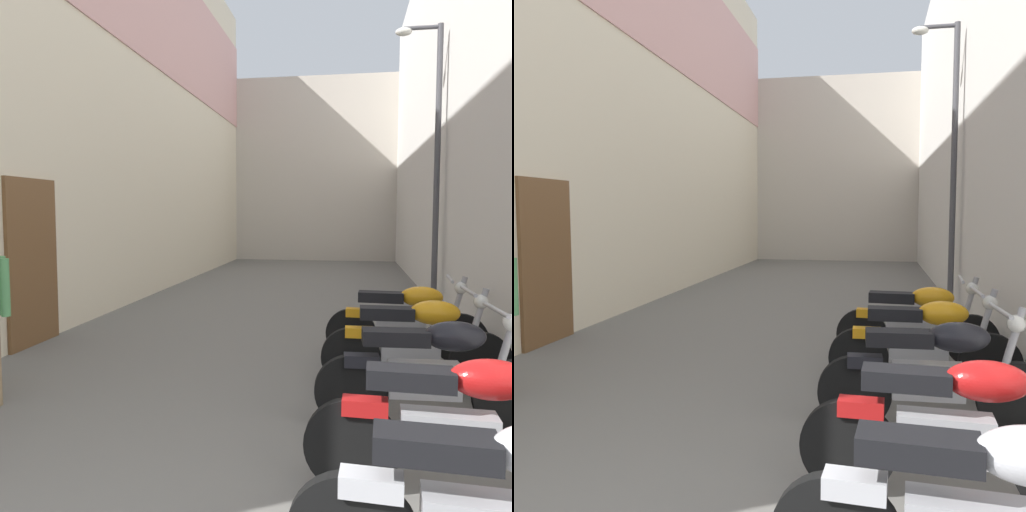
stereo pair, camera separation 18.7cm
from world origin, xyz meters
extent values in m
plane|color=#66635E|center=(0.00, 7.31, 0.00)|extent=(34.63, 34.63, 0.00)
cube|color=beige|center=(-3.07, 9.31, 4.32)|extent=(0.40, 18.63, 8.64)
cube|color=brown|center=(-2.85, 5.60, 1.10)|extent=(0.06, 1.10, 2.20)
cube|color=silver|center=(3.07, 9.31, 3.91)|extent=(0.40, 18.63, 7.82)
cube|color=beige|center=(0.00, 19.63, 3.28)|extent=(8.74, 2.00, 6.57)
cube|color=black|center=(1.64, 1.50, 0.76)|extent=(0.53, 0.25, 0.12)
cube|color=#B7B7BC|center=(1.38, 1.51, 0.56)|extent=(0.29, 0.16, 0.10)
cylinder|color=black|center=(1.30, 2.48, 0.30)|extent=(0.60, 0.11, 0.60)
cube|color=#9E9EA3|center=(1.87, 2.46, 0.42)|extent=(0.57, 0.22, 0.28)
ellipsoid|color=#AD1414|center=(2.10, 2.45, 0.78)|extent=(0.49, 0.28, 0.24)
cube|color=black|center=(1.64, 2.47, 0.76)|extent=(0.53, 0.24, 0.12)
cube|color=#AD1414|center=(1.38, 2.48, 0.56)|extent=(0.29, 0.15, 0.10)
cylinder|color=black|center=(2.55, 3.59, 0.30)|extent=(0.60, 0.11, 0.60)
cylinder|color=black|center=(1.30, 3.52, 0.30)|extent=(0.60, 0.11, 0.60)
cube|color=#9E9EA3|center=(1.87, 3.55, 0.42)|extent=(0.57, 0.23, 0.28)
ellipsoid|color=black|center=(2.10, 3.56, 0.78)|extent=(0.49, 0.28, 0.24)
cube|color=black|center=(1.64, 3.54, 0.76)|extent=(0.53, 0.25, 0.12)
cylinder|color=#9E9EA3|center=(2.48, 3.58, 0.65)|extent=(0.25, 0.07, 0.77)
cylinder|color=#9E9EA3|center=(2.41, 3.58, 1.00)|extent=(0.07, 0.58, 0.04)
sphere|color=silver|center=(2.53, 3.59, 0.90)|extent=(0.14, 0.14, 0.14)
cube|color=black|center=(1.38, 3.53, 0.56)|extent=(0.29, 0.15, 0.10)
cylinder|color=black|center=(2.55, 4.59, 0.30)|extent=(0.60, 0.09, 0.60)
cylinder|color=black|center=(1.30, 4.57, 0.30)|extent=(0.60, 0.09, 0.60)
cube|color=#9E9EA3|center=(1.87, 4.58, 0.42)|extent=(0.56, 0.21, 0.28)
ellipsoid|color=orange|center=(2.10, 4.58, 0.78)|extent=(0.48, 0.27, 0.24)
cube|color=black|center=(1.64, 4.57, 0.76)|extent=(0.52, 0.23, 0.12)
cylinder|color=#9E9EA3|center=(2.48, 4.58, 0.65)|extent=(0.25, 0.06, 0.77)
cylinder|color=#9E9EA3|center=(2.41, 4.58, 1.00)|extent=(0.04, 0.58, 0.04)
sphere|color=silver|center=(2.53, 4.59, 0.90)|extent=(0.14, 0.14, 0.14)
cube|color=orange|center=(1.38, 4.57, 0.56)|extent=(0.28, 0.14, 0.10)
cylinder|color=black|center=(2.54, 5.54, 0.30)|extent=(0.60, 0.13, 0.60)
cylinder|color=black|center=(1.30, 5.64, 0.30)|extent=(0.60, 0.13, 0.60)
cube|color=#9E9EA3|center=(1.87, 5.59, 0.42)|extent=(0.57, 0.24, 0.28)
ellipsoid|color=orange|center=(2.10, 5.58, 0.78)|extent=(0.50, 0.30, 0.24)
cube|color=black|center=(1.64, 5.61, 0.76)|extent=(0.54, 0.26, 0.12)
cylinder|color=#9E9EA3|center=(2.47, 5.55, 0.65)|extent=(0.25, 0.08, 0.77)
cylinder|color=#9E9EA3|center=(2.41, 5.55, 1.00)|extent=(0.08, 0.58, 0.04)
sphere|color=silver|center=(2.52, 5.54, 0.90)|extent=(0.14, 0.14, 0.14)
cube|color=orange|center=(1.38, 5.63, 0.56)|extent=(0.29, 0.16, 0.10)
cylinder|color=#47474C|center=(2.72, 8.82, 2.45)|extent=(0.10, 0.10, 4.90)
cylinder|color=#47474C|center=(2.42, 8.82, 4.85)|extent=(0.60, 0.07, 0.07)
ellipsoid|color=silver|center=(2.12, 8.82, 4.80)|extent=(0.28, 0.18, 0.14)
camera|label=1|loc=(1.27, -0.83, 1.76)|focal=37.67mm
camera|label=2|loc=(1.45, -0.79, 1.76)|focal=37.67mm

